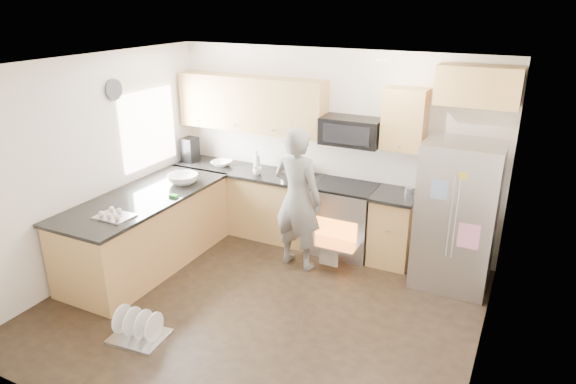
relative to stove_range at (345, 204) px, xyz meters
The scene contains 8 objects.
ground 1.86m from the stove_range, 101.69° to the right, with size 4.50×4.50×0.00m, color black.
room_shell 1.99m from the stove_range, 103.00° to the right, with size 4.54×4.04×2.62m.
back_cabinet_run 0.98m from the stove_range, behind, with size 4.45×0.64×2.50m.
peninsula 2.55m from the stove_range, 145.53° to the right, with size 0.96×2.36×1.05m.
stove_range is the anchor object (origin of this frame).
refrigerator 1.45m from the stove_range, ahead, with size 0.85×0.68×1.73m.
person 0.78m from the stove_range, 121.78° to the right, with size 0.66×0.43×1.80m, color gray.
dish_rack 3.00m from the stove_range, 113.15° to the right, with size 0.57×0.47×0.33m.
Camera 1 is at (2.43, -4.18, 3.20)m, focal length 32.00 mm.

